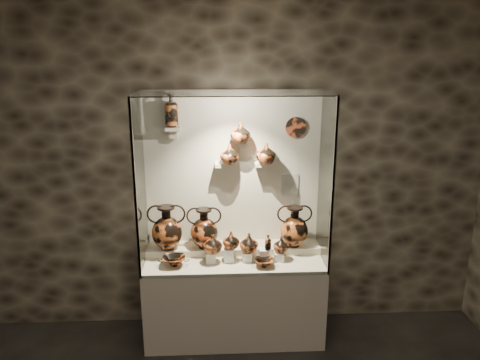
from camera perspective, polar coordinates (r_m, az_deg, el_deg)
The scene contains 36 objects.
wall_back at distance 4.55m, azimuth -0.91°, elevation 0.92°, with size 5.00×0.02×3.20m, color black.
plinth at distance 4.72m, azimuth -0.71°, elevation -14.33°, with size 1.70×0.60×0.80m, color beige.
front_tier at distance 4.52m, azimuth -0.72°, elevation -9.79°, with size 1.68×0.58×0.03m, color beige.
rear_tier at distance 4.67m, azimuth -0.81°, elevation -8.47°, with size 1.70×0.25×0.10m, color beige.
back_panel at distance 4.54m, azimuth -0.91°, elevation 0.91°, with size 1.70×0.03×1.60m, color beige.
glass_front at distance 3.96m, azimuth -0.60°, elevation -1.40°, with size 1.70×0.01×1.60m, color white.
glass_left at distance 4.30m, azimuth -12.11°, elevation -0.36°, with size 0.01×0.60×1.60m, color white.
glass_right at distance 4.35m, azimuth 10.43°, elevation -0.05°, with size 0.01×0.60×1.60m, color white.
glass_top at distance 4.09m, azimuth -0.80°, elevation 10.56°, with size 1.70×0.60×0.01m, color white.
frame_post_left at distance 4.02m, azimuth -12.66°, elevation -1.52°, with size 0.02×0.02×1.60m, color gray.
frame_post_right at distance 4.08m, azimuth 11.26°, elevation -1.18°, with size 0.02×0.02×1.60m, color gray.
pedestal_a at distance 4.45m, azimuth -3.57°, elevation -9.36°, with size 0.09×0.09×0.10m, color silver.
pedestal_b at distance 4.44m, azimuth -1.36°, elevation -9.16°, with size 0.09×0.09×0.13m, color silver.
pedestal_c at distance 4.46m, azimuth 0.86°, elevation -9.34°, with size 0.09×0.09×0.09m, color silver.
pedestal_d at distance 4.47m, azimuth 2.93°, elevation -9.11°, with size 0.09×0.09×0.12m, color silver.
pedestal_e at distance 4.49m, azimuth 4.73°, elevation -9.29°, with size 0.09×0.09×0.08m, color silver.
bracket_ul at distance 4.39m, azimuth -8.14°, elevation 6.22°, with size 0.14×0.12×0.04m, color beige.
bracket_ca at distance 4.44m, azimuth -2.17°, elevation 1.88°, with size 0.14×0.12×0.04m, color beige.
bracket_cb at distance 4.41m, azimuth 0.41°, elevation 4.44°, with size 0.10×0.12×0.04m, color beige.
bracket_cc at distance 4.47m, azimuth 2.71°, elevation 1.94°, with size 0.14×0.12×0.04m, color beige.
amphora_left at distance 4.53m, azimuth -8.91°, elevation -5.76°, with size 0.35×0.35×0.44m, color #A64C1F, non-canonical shape.
amphora_mid at distance 4.53m, azimuth -4.40°, elevation -5.88°, with size 0.32×0.32×0.40m, color #B34A1F, non-canonical shape.
amphora_right at distance 4.58m, azimuth 6.63°, elevation -5.62°, with size 0.33×0.33×0.41m, color #A64C1F, non-canonical shape.
jug_a at distance 4.38m, azimuth -3.37°, elevation -7.75°, with size 0.18×0.18×0.19m, color #A64C1F.
jug_b at distance 4.40m, azimuth -1.10°, elevation -7.32°, with size 0.16×0.16×0.17m, color #B34A1F.
jug_c at distance 4.42m, azimuth 1.10°, elevation -7.66°, with size 0.17×0.17×0.18m, color #A64C1F.
jug_e at distance 4.46m, azimuth 5.03°, elevation -7.83°, with size 0.15×0.15×0.16m, color #A64C1F.
lekythos_small at distance 4.40m, azimuth 3.43°, elevation -7.51°, with size 0.07×0.07×0.16m, color #B34A1F, non-canonical shape.
kylix_left at distance 4.41m, azimuth -8.06°, elevation -9.67°, with size 0.27×0.23×0.11m, color #B34A1F, non-canonical shape.
kylix_right at distance 4.37m, azimuth 2.99°, elevation -9.94°, with size 0.23×0.19×0.09m, color #A64C1F, non-canonical shape.
lekythos_tall at distance 4.35m, azimuth -8.39°, elevation 8.58°, with size 0.13×0.13×0.33m, color #A64C1F, non-canonical shape.
ovoid_vase_a at distance 4.38m, azimuth -1.29°, elevation 3.18°, with size 0.18×0.18×0.19m, color #B34A1F.
ovoid_vase_b at distance 4.34m, azimuth 0.04°, elevation 5.82°, with size 0.19×0.19×0.20m, color #B34A1F.
ovoid_vase_c at distance 4.40m, azimuth 3.21°, elevation 3.28°, with size 0.19×0.19×0.20m, color #B34A1F.
wall_plate at distance 4.48m, azimuth 6.83°, elevation 6.39°, with size 0.20×0.20×0.02m, color #9F3F1F.
info_placard at distance 4.61m, azimuth 6.12°, elevation -0.56°, with size 0.16×0.01×0.22m, color beige.
Camera 1 is at (-0.15, -1.89, 2.79)m, focal length 35.00 mm.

